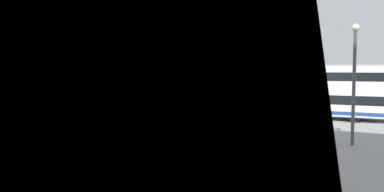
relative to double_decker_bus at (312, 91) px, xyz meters
The scene contains 7 objects.
ground_plane 4.65m from the double_decker_bus, 25.74° to the left, with size 160.00×160.00×0.00m, color gray.
double_decker_bus is the anchor object (origin of this frame).
tram_yellow 21.25m from the double_decker_bus, 43.13° to the left, with size 12.53×4.12×3.33m.
pedestrian_near_railing 8.14m from the double_decker_bus, 38.14° to the left, with size 0.43×0.43×1.80m.
pedestrian_railing 12.61m from the double_decker_bus, 44.25° to the left, with size 6.23×0.75×1.08m.
info_sign 14.96m from the double_decker_bus, 32.16° to the left, with size 0.90×0.18×2.22m.
street_lamp 10.57m from the double_decker_bus, 108.86° to the left, with size 0.36×0.36×5.87m.
Camera 1 is at (-8.09, 28.29, 3.76)m, focal length 36.26 mm.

